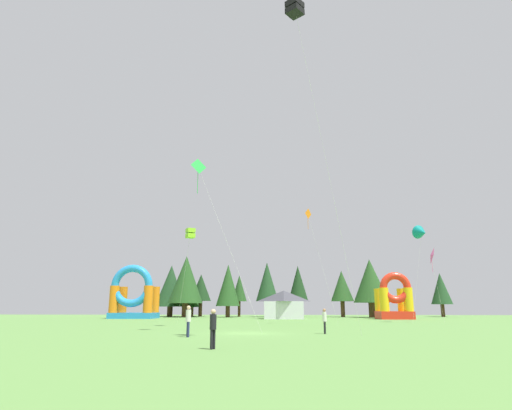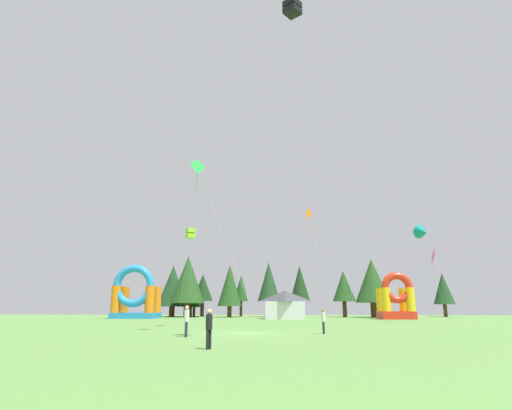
# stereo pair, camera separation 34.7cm
# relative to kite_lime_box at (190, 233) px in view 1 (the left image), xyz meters

# --- Properties ---
(ground_plane) EXTENTS (120.00, 120.00, 0.00)m
(ground_plane) POSITION_rel_kite_lime_box_xyz_m (6.11, -8.92, -8.43)
(ground_plane) COLOR #5B8C42
(kite_lime_box) EXTENTS (2.06, 3.04, 8.89)m
(kite_lime_box) POSITION_rel_kite_lime_box_xyz_m (0.00, 0.00, 0.00)
(kite_lime_box) COLOR #8CD826
(kite_lime_box) RESTS_ON ground_plane
(kite_teal_delta) EXTENTS (3.01, 2.13, 10.99)m
(kite_teal_delta) POSITION_rel_kite_lime_box_xyz_m (24.66, 10.71, 1.62)
(kite_teal_delta) COLOR #0C7F7A
(kite_teal_delta) RESTS_ON ground_plane
(kite_green_diamond) EXTENTS (5.47, 1.12, 12.69)m
(kite_green_diamond) POSITION_rel_kite_lime_box_xyz_m (2.15, -8.01, 3.67)
(kite_green_diamond) COLOR green
(kite_green_diamond) RESTS_ON ground_plane
(kite_orange_diamond) EXTENTS (3.12, 0.74, 11.62)m
(kite_orange_diamond) POSITION_rel_kite_lime_box_xyz_m (11.29, 5.27, 2.64)
(kite_orange_diamond) COLOR orange
(kite_orange_diamond) RESTS_ON ground_plane
(kite_pink_diamond) EXTENTS (1.53, 1.45, 7.95)m
(kite_pink_diamond) POSITION_rel_kite_lime_box_xyz_m (25.26, 10.29, -1.18)
(kite_pink_diamond) COLOR #EA599E
(kite_pink_diamond) RESTS_ON ground_plane
(kite_black_box) EXTENTS (4.52, 5.73, 20.03)m
(kite_black_box) POSITION_rel_kite_lime_box_xyz_m (9.51, -16.38, 11.13)
(kite_black_box) COLOR black
(kite_black_box) RESTS_ON ground_plane
(person_near_camera) EXTENTS (0.43, 0.43, 1.84)m
(person_near_camera) POSITION_rel_kite_lime_box_xyz_m (2.80, -12.80, -7.34)
(person_near_camera) COLOR navy
(person_near_camera) RESTS_ON ground_plane
(person_left_edge) EXTENTS (0.35, 0.35, 1.65)m
(person_left_edge) POSITION_rel_kite_lime_box_xyz_m (11.33, -9.20, -7.45)
(person_left_edge) COLOR black
(person_left_edge) RESTS_ON ground_plane
(person_midfield) EXTENTS (0.41, 0.41, 1.70)m
(person_midfield) POSITION_rel_kite_lime_box_xyz_m (5.45, -20.08, -7.42)
(person_midfield) COLOR black
(person_midfield) RESTS_ON ground_plane
(inflatable_orange_dome) EXTENTS (4.54, 4.59, 6.39)m
(inflatable_orange_dome) POSITION_rel_kite_lime_box_xyz_m (24.17, 23.51, -6.06)
(inflatable_orange_dome) COLOR red
(inflatable_orange_dome) RESTS_ON ground_plane
(inflatable_blue_arch) EXTENTS (6.35, 4.78, 7.68)m
(inflatable_blue_arch) POSITION_rel_kite_lime_box_xyz_m (-13.26, 23.98, -5.51)
(inflatable_blue_arch) COLOR #268CD8
(inflatable_blue_arch) RESTS_ON ground_plane
(festival_tent) EXTENTS (5.45, 4.04, 3.94)m
(festival_tent) POSITION_rel_kite_lime_box_xyz_m (8.71, 23.80, -6.46)
(festival_tent) COLOR silver
(festival_tent) RESTS_ON ground_plane
(tree_row_0) EXTENTS (5.21, 5.21, 8.73)m
(tree_row_0) POSITION_rel_kite_lime_box_xyz_m (-10.79, 35.80, -3.26)
(tree_row_0) COLOR #4C331E
(tree_row_0) RESTS_ON ground_plane
(tree_row_1) EXTENTS (3.49, 3.49, 7.18)m
(tree_row_1) POSITION_rel_kite_lime_box_xyz_m (-7.47, 35.23, -3.89)
(tree_row_1) COLOR #4C331E
(tree_row_1) RESTS_ON ground_plane
(tree_row_2) EXTENTS (5.70, 5.70, 9.95)m
(tree_row_2) POSITION_rel_kite_lime_box_xyz_m (-7.40, 32.30, -2.40)
(tree_row_2) COLOR #4C331E
(tree_row_2) RESTS_ON ground_plane
(tree_row_3) EXTENTS (2.50, 2.50, 5.69)m
(tree_row_3) POSITION_rel_kite_lime_box_xyz_m (-7.01, 36.21, -4.83)
(tree_row_3) COLOR #4C331E
(tree_row_3) RESTS_ON ground_plane
(tree_row_4) EXTENTS (3.60, 3.60, 7.25)m
(tree_row_4) POSITION_rel_kite_lime_box_xyz_m (-5.76, 37.05, -3.55)
(tree_row_4) COLOR #4C331E
(tree_row_4) RESTS_ON ground_plane
(tree_row_5) EXTENTS (3.91, 3.91, 8.48)m
(tree_row_5) POSITION_rel_kite_lime_box_xyz_m (-0.36, 32.28, -3.35)
(tree_row_5) COLOR #4C331E
(tree_row_5) RESTS_ON ground_plane
(tree_row_6) EXTENTS (2.61, 2.61, 7.00)m
(tree_row_6) POSITION_rel_kite_lime_box_xyz_m (1.12, 36.18, -3.72)
(tree_row_6) COLOR #4C331E
(tree_row_6) RESTS_ON ground_plane
(tree_row_7) EXTENTS (3.73, 3.73, 9.00)m
(tree_row_7) POSITION_rel_kite_lime_box_xyz_m (5.99, 34.32, -2.71)
(tree_row_7) COLOR #4C331E
(tree_row_7) RESTS_ON ground_plane
(tree_row_8) EXTENTS (3.35, 3.35, 8.58)m
(tree_row_8) POSITION_rel_kite_lime_box_xyz_m (11.26, 36.39, -2.88)
(tree_row_8) COLOR #4C331E
(tree_row_8) RESTS_ON ground_plane
(tree_row_9) EXTENTS (3.77, 3.77, 7.54)m
(tree_row_9) POSITION_rel_kite_lime_box_xyz_m (18.44, 34.35, -3.46)
(tree_row_9) COLOR #4C331E
(tree_row_9) RESTS_ON ground_plane
(tree_row_10) EXTENTS (5.63, 5.63, 9.25)m
(tree_row_10) POSITION_rel_kite_lime_box_xyz_m (22.81, 32.49, -2.71)
(tree_row_10) COLOR #4C331E
(tree_row_10) RESTS_ON ground_plane
(tree_row_11) EXTENTS (3.46, 3.46, 7.26)m
(tree_row_11) POSITION_rel_kite_lime_box_xyz_m (35.38, 36.77, -3.82)
(tree_row_11) COLOR #4C331E
(tree_row_11) RESTS_ON ground_plane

